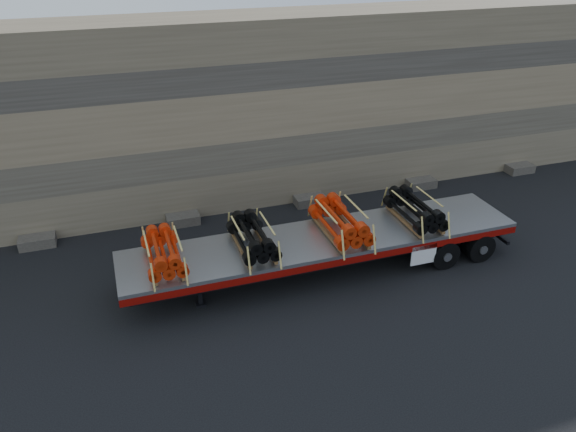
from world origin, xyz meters
name	(u,v)px	position (x,y,z in m)	size (l,w,h in m)	color
ground	(303,276)	(0.00, 0.00, 0.00)	(120.00, 120.00, 0.00)	black
rock_wall	(246,110)	(0.00, 6.50, 3.50)	(44.00, 3.00, 7.00)	#7A6B54
trailer	(323,254)	(0.70, 0.08, 0.63)	(12.52, 2.41, 1.25)	#A8AAAF
bundle_front	(164,253)	(-4.18, 0.07, 1.63)	(1.07, 2.13, 0.76)	red
bundle_midfront	(253,238)	(-1.57, 0.08, 1.64)	(1.10, 2.19, 0.78)	black
bundle_midrear	(340,222)	(1.24, 0.08, 1.68)	(1.22, 2.43, 0.86)	red
bundle_rear	(415,210)	(3.87, 0.08, 1.65)	(1.13, 2.26, 0.80)	black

